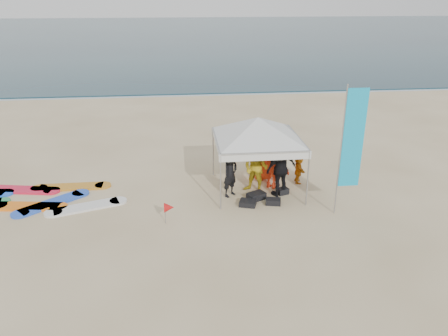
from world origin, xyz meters
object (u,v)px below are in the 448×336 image
Objects in this scene: person_yellow at (256,168)px; feather_flag at (352,140)px; person_black_b at (281,169)px; person_black_a at (230,173)px; surfboard_spread at (30,198)px; person_orange_a at (273,163)px; marker_pennant at (169,208)px; person_seated at (299,169)px; person_orange_b at (264,153)px; canopy_tent at (258,118)px.

feather_flag is at bearing 0.01° from person_yellow.
person_black_b is 2.53m from feather_flag.
feather_flag is (1.64, -1.38, 1.35)m from person_black_b.
person_black_a is 3.89m from feather_flag.
person_black_b is 0.32× the size of surfboard_spread.
person_orange_a is 2.75× the size of marker_pennant.
person_seated is (0.85, 0.93, -0.42)m from person_black_b.
person_black_a is at bearing 39.99° from marker_pennant.
person_seated is at bearing 28.84° from marker_pennant.
marker_pennant is at bearing 16.00° from person_orange_b.
person_black_b is at bearing 76.74° from person_orange_b.
feather_flag is at bearing 100.05° from person_orange_b.
person_orange_b is 7.80m from surfboard_spread.
person_yellow reaches higher than surfboard_spread.
feather_flag is (1.76, -2.01, 1.40)m from person_orange_a.
person_orange_b is at bearing 40.99° from marker_pennant.
canopy_tent reaches higher than person_yellow.
marker_pennant is (-2.86, -2.03, -1.97)m from canopy_tent.
feather_flag is at bearing -11.30° from surfboard_spread.
person_yellow is at bearing 144.86° from feather_flag.
person_seated is 3.02m from feather_flag.
person_orange_b is at bearing 76.06° from person_seated.
person_black_a is 0.40× the size of feather_flag.
feather_flag is (3.24, -1.52, 1.50)m from person_black_a.
canopy_tent is (-0.40, -0.80, 1.50)m from person_orange_b.
canopy_tent is at bearing 108.51° from person_yellow.
feather_flag is at bearing 167.79° from person_orange_a.
canopy_tent is at bearing 0.10° from surfboard_spread.
person_black_a is 0.41× the size of canopy_tent.
surfboard_spread is (-7.30, -0.01, -2.43)m from canopy_tent.
canopy_tent is 4.02m from marker_pennant.
marker_pennant is at bearing -24.45° from surfboard_spread.
person_black_b is 2.91× the size of marker_pennant.
person_orange_b is 1.28m from person_seated.
person_seated is 5.01m from marker_pennant.
person_seated is 2.51m from canopy_tent.
person_black_b reaches higher than surfboard_spread.
canopy_tent reaches higher than surfboard_spread.
person_seated is (1.60, 0.64, -0.36)m from person_yellow.
person_black_a is at bearing 154.87° from feather_flag.
canopy_tent is (0.08, 0.25, 1.59)m from person_yellow.
marker_pennant is at bearing -1.79° from person_black_b.
person_orange_b is (0.47, 1.05, 0.09)m from person_yellow.
surfboard_spread is (-6.37, 0.40, -0.74)m from person_black_a.
person_black_b is 8.05m from surfboard_spread.
person_orange_a is at bearing 0.65° from surfboard_spread.
person_orange_a is at bearing 31.67° from marker_pennant.
person_orange_b is at bearing 63.51° from canopy_tent.
person_yellow is at bearing -106.63° from canopy_tent.
canopy_tent is (0.93, 0.41, 1.69)m from person_black_a.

